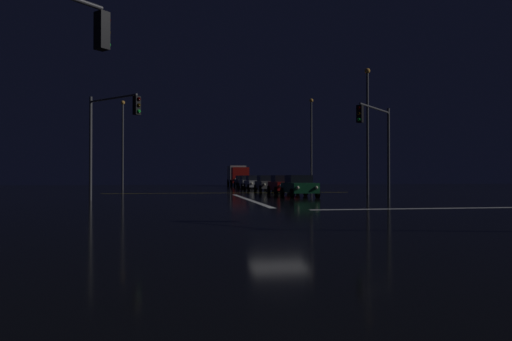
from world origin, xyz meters
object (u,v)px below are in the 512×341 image
Objects in this scene: traffic_signal_sw at (1,46)px; streetlamp_right_far at (311,138)px; sedan_green at (299,186)px; sedan_white at (255,182)px; box_truck at (237,175)px; sedan_gray at (267,183)px; sedan_silver at (248,182)px; streetlamp_right_near at (368,123)px; streetlamp_left_far at (123,139)px; traffic_signal_ne at (377,133)px; traffic_signal_nw at (109,127)px; sedan_red at (283,184)px; sedan_black at (242,181)px.

streetlamp_right_far reaches higher than traffic_signal_sw.
sedan_green is 20.16m from streetlamp_right_far.
sedan_white is 20.17m from box_truck.
sedan_silver is (-0.18, 11.87, 0.00)m from sedan_gray.
streetlamp_right_near is at bearing -72.45° from sedan_silver.
streetlamp_left_far is (-20.86, 0.00, -0.41)m from streetlamp_right_far.
traffic_signal_ne is at bearing -108.14° from streetlamp_right_near.
streetlamp_right_near reaches higher than sedan_green.
sedan_gray is 0.68× the size of traffic_signal_nw.
box_truck is at bearing 73.07° from traffic_signal_nw.
traffic_signal_ne is at bearing 45.00° from traffic_signal_sw.
sedan_red is at bearing 111.83° from traffic_signal_ne.
streetlamp_right_far reaches higher than streetlamp_right_near.
sedan_white is 14.92m from streetlamp_left_far.
sedan_silver is 28.23m from traffic_signal_ne.
traffic_signal_ne is at bearing -0.70° from traffic_signal_nw.
sedan_green is at bearing -108.76° from streetlamp_right_far.
streetlamp_right_near is (6.45, -27.37, 4.97)m from sedan_black.
streetlamp_left_far is at bearing -141.71° from sedan_black.
traffic_signal_ne reaches higher than sedan_green.
traffic_signal_nw is (-12.67, -9.79, 3.61)m from sedan_red.
sedan_black is at bearing 69.86° from traffic_signal_nw.
box_truck is at bearing 95.44° from traffic_signal_ne.
sedan_gray is 0.71× the size of traffic_signal_ne.
sedan_green is at bearing -89.13° from sedan_silver.
traffic_signal_sw reaches higher than sedan_silver.
sedan_white is 0.43× the size of streetlamp_right_near.
traffic_signal_nw is at bearing -162.30° from sedan_green.
sedan_black is 14.03m from streetlamp_right_far.
traffic_signal_nw reaches higher than sedan_gray.
streetlamp_right_near is (18.87, 6.49, 1.36)m from traffic_signal_nw.
streetlamp_left_far is at bearing -127.42° from box_truck.
sedan_red and sedan_black have the same top height.
streetlamp_left_far is (-14.58, 18.47, 4.68)m from sedan_green.
sedan_green is 29.84m from sedan_black.
sedan_gray is 0.43× the size of streetlamp_right_near.
traffic_signal_nw reaches higher than sedan_red.
box_truck is 1.35× the size of traffic_signal_ne.
streetlamp_left_far is (-14.23, -4.96, 4.68)m from sedan_silver.
sedan_gray is at bearing 105.11° from traffic_signal_ne.
streetlamp_right_far is at bearing 90.00° from streetlamp_right_near.
box_truck is 59.83m from traffic_signal_sw.
sedan_green is 0.52× the size of box_truck.
streetlamp_left_far reaches higher than sedan_black.
sedan_black is 0.71× the size of traffic_signal_ne.
box_truck is at bearing 88.04° from sedan_black.
traffic_signal_nw reaches higher than traffic_signal_ne.
sedan_red is 0.43× the size of streetlamp_right_near.
sedan_silver is at bearing 107.55° from streetlamp_right_near.
traffic_signal_nw is 0.67× the size of streetlamp_left_far.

